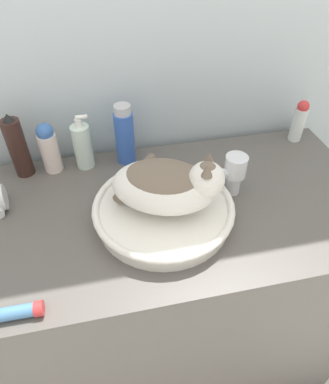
# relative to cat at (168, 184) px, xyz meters

# --- Properties ---
(wall_back) EXTENTS (8.00, 0.05, 2.40)m
(wall_back) POSITION_rel_cat_xyz_m (0.00, 0.40, 0.20)
(wall_back) COLOR silver
(wall_back) RESTS_ON ground_plane
(vanity_counter) EXTENTS (1.24, 0.60, 0.88)m
(vanity_counter) POSITION_rel_cat_xyz_m (0.00, 0.04, -0.56)
(vanity_counter) COLOR #56514C
(vanity_counter) RESTS_ON ground_plane
(sink_basin) EXTENTS (0.38, 0.38, 0.06)m
(sink_basin) POSITION_rel_cat_xyz_m (-0.01, 0.00, -0.09)
(sink_basin) COLOR white
(sink_basin) RESTS_ON vanity_counter
(cat) EXTENTS (0.31, 0.33, 0.16)m
(cat) POSITION_rel_cat_xyz_m (0.00, 0.00, 0.00)
(cat) COLOR silver
(cat) RESTS_ON sink_basin
(faucet) EXTENTS (0.13, 0.07, 0.13)m
(faucet) POSITION_rel_cat_xyz_m (0.20, 0.06, -0.05)
(faucet) COLOR silver
(faucet) RESTS_ON vanity_counter
(lotion_bottle_white) EXTENTS (0.06, 0.06, 0.17)m
(lotion_bottle_white) POSITION_rel_cat_xyz_m (-0.31, 0.29, -0.04)
(lotion_bottle_white) COLOR silver
(lotion_bottle_white) RESTS_ON vanity_counter
(hairspray_can_black) EXTENTS (0.06, 0.06, 0.21)m
(hairspray_can_black) POSITION_rel_cat_xyz_m (-0.39, 0.29, -0.02)
(hairspray_can_black) COLOR #331E19
(hairspray_can_black) RESTS_ON vanity_counter
(soap_pump_bottle) EXTENTS (0.06, 0.06, 0.18)m
(soap_pump_bottle) POSITION_rel_cat_xyz_m (-0.21, 0.29, -0.05)
(soap_pump_bottle) COLOR silver
(soap_pump_bottle) RESTS_ON vanity_counter
(deodorant_stick) EXTENTS (0.04, 0.04, 0.15)m
(deodorant_stick) POSITION_rel_cat_xyz_m (0.53, 0.29, -0.05)
(deodorant_stick) COLOR silver
(deodorant_stick) RESTS_ON vanity_counter
(shampoo_bottle_tall) EXTENTS (0.06, 0.06, 0.20)m
(shampoo_bottle_tall) POSITION_rel_cat_xyz_m (-0.07, 0.29, -0.03)
(shampoo_bottle_tall) COLOR #335BB7
(shampoo_bottle_tall) RESTS_ON vanity_counter
(cream_tube) EXTENTS (0.15, 0.03, 0.03)m
(cream_tube) POSITION_rel_cat_xyz_m (-0.39, -0.22, -0.11)
(cream_tube) COLOR #4C7FB2
(cream_tube) RESTS_ON vanity_counter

